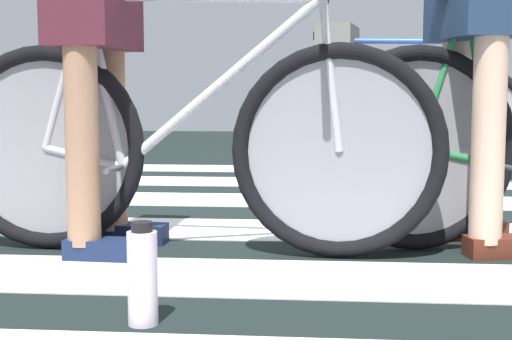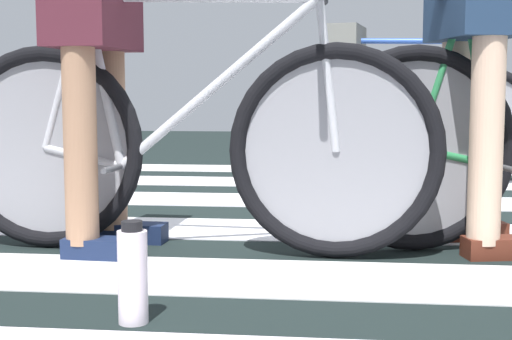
% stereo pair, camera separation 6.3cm
% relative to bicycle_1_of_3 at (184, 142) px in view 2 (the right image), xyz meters
% --- Properties ---
extents(ground, '(18.00, 14.00, 0.02)m').
position_rel_bicycle_1_of_3_xyz_m(ground, '(0.49, 0.68, -0.40)').
color(ground, black).
extents(crosswalk_markings, '(5.42, 5.00, 0.00)m').
position_rel_bicycle_1_of_3_xyz_m(crosswalk_markings, '(0.53, 0.45, -0.38)').
color(crosswalk_markings, silver).
rests_on(crosswalk_markings, ground).
extents(bicycle_1_of_3, '(1.74, 0.52, 0.93)m').
position_rel_bicycle_1_of_3_xyz_m(bicycle_1_of_3, '(0.00, 0.00, 0.00)').
color(bicycle_1_of_3, black).
rests_on(bicycle_1_of_3, ground).
extents(cyclist_1_of_3, '(0.33, 0.42, 0.98)m').
position_rel_bicycle_1_of_3_xyz_m(cyclist_1_of_3, '(-0.31, 0.02, 0.25)').
color(cyclist_1_of_3, '#A87A5B').
rests_on(cyclist_1_of_3, ground).
extents(cyclist_2_of_3, '(0.38, 0.45, 1.01)m').
position_rel_bicycle_1_of_3_xyz_m(cyclist_2_of_3, '(0.98, 0.16, 0.27)').
color(cyclist_2_of_3, beige).
rests_on(cyclist_2_of_3, ground).
extents(bicycle_3_of_3, '(1.71, 0.56, 0.93)m').
position_rel_bicycle_1_of_3_xyz_m(bicycle_3_of_3, '(0.88, 2.18, 0.00)').
color(bicycle_3_of_3, black).
rests_on(bicycle_3_of_3, ground).
extents(cyclist_3_of_3, '(0.38, 0.45, 0.97)m').
position_rel_bicycle_1_of_3_xyz_m(cyclist_3_of_3, '(0.57, 2.24, 0.24)').
color(cyclist_3_of_3, brown).
rests_on(cyclist_3_of_3, ground).
extents(water_bottle, '(0.07, 0.07, 0.25)m').
position_rel_bicycle_1_of_3_xyz_m(water_bottle, '(0.03, -0.77, -0.27)').
color(water_bottle, white).
rests_on(water_bottle, ground).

